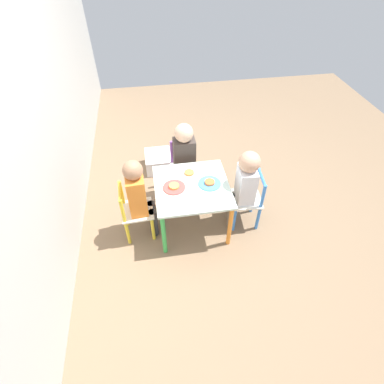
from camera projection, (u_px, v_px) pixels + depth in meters
The scene contains 13 objects.
ground_plane at pixel (192, 223), 2.77m from camera, with size 6.00×6.00×0.00m, color #7F664C.
house_wall at pixel (19, 100), 1.75m from camera, with size 6.00×0.06×2.60m.
kids_table at pixel (192, 192), 2.49m from camera, with size 0.61×0.61×0.47m.
chair_purple at pixel (184, 168), 2.94m from camera, with size 0.26×0.26×0.53m.
chair_blue at pixel (248, 200), 2.62m from camera, with size 0.28×0.28×0.53m.
chair_yellow at pixel (135, 212), 2.52m from camera, with size 0.27×0.27×0.53m.
child_right at pixel (185, 155), 2.75m from camera, with size 0.22×0.20×0.77m.
child_front at pixel (244, 183), 2.47m from camera, with size 0.21×0.23×0.77m.
child_back at pixel (139, 194), 2.38m from camera, with size 0.21×0.21×0.79m.
plate_right at pixel (189, 174), 2.54m from camera, with size 0.18×0.18×0.03m.
plate_front at pixel (210, 183), 2.46m from camera, with size 0.19×0.19×0.03m.
plate_back at pixel (174, 187), 2.42m from camera, with size 0.18×0.18×0.03m.
storage_bin at pixel (158, 161), 3.30m from camera, with size 0.31×0.28×0.17m.
Camera 1 is at (-1.78, 0.29, 2.12)m, focal length 28.00 mm.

